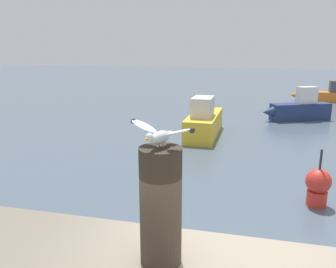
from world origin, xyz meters
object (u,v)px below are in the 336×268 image
at_px(channel_buoy, 318,186).
at_px(mooring_post, 161,207).
at_px(seagull, 160,134).
at_px(boat_navy, 297,109).
at_px(boat_yellow, 205,120).
at_px(boat_orange, 329,95).

bearing_deg(channel_buoy, mooring_post, -112.46).
height_order(seagull, boat_navy, seagull).
bearing_deg(mooring_post, boat_navy, 79.49).
relative_size(mooring_post, boat_yellow, 0.23).
height_order(mooring_post, seagull, seagull).
xyz_separation_m(seagull, boat_navy, (2.85, 15.35, -2.31)).
relative_size(seagull, channel_buoy, 0.44).
bearing_deg(boat_yellow, boat_navy, 43.19).
xyz_separation_m(seagull, boat_orange, (5.59, 22.29, -2.40)).
relative_size(boat_navy, boat_orange, 0.71).
xyz_separation_m(boat_yellow, boat_navy, (4.03, 3.78, -0.02)).
height_order(mooring_post, boat_orange, mooring_post).
relative_size(mooring_post, boat_orange, 0.21).
height_order(boat_yellow, boat_navy, boat_navy).
bearing_deg(boat_navy, channel_buoy, -93.60).
xyz_separation_m(mooring_post, channel_buoy, (2.22, 5.37, -1.76)).
bearing_deg(channel_buoy, boat_yellow, 118.75).
distance_m(seagull, channel_buoy, 6.28).
bearing_deg(boat_yellow, channel_buoy, -61.25).
distance_m(boat_yellow, boat_navy, 5.52).
relative_size(seagull, boat_yellow, 0.14).
bearing_deg(seagull, boat_yellow, 95.81).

